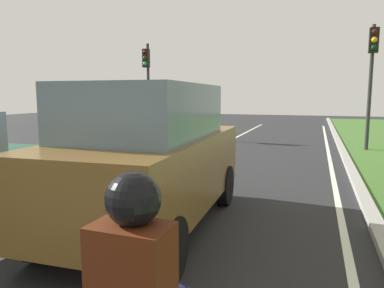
% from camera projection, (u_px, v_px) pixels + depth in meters
% --- Properties ---
extents(ground_plane, '(60.00, 60.00, 0.00)m').
position_uv_depth(ground_plane, '(210.00, 163.00, 11.39)').
color(ground_plane, '#262628').
extents(lane_line_center, '(0.12, 32.00, 0.01)m').
position_uv_depth(lane_line_center, '(190.00, 161.00, 11.61)').
color(lane_line_center, silver).
rests_on(lane_line_center, ground).
extents(lane_line_right_edge, '(0.12, 32.00, 0.01)m').
position_uv_depth(lane_line_right_edge, '(332.00, 170.00, 10.22)').
color(lane_line_right_edge, silver).
rests_on(lane_line_right_edge, ground).
extents(curb_right, '(0.24, 48.00, 0.12)m').
position_uv_depth(curb_right, '(351.00, 169.00, 10.05)').
color(curb_right, '#9E9B93').
rests_on(curb_right, ground).
extents(car_suv_ahead, '(2.12, 4.57, 2.28)m').
position_uv_depth(car_suv_ahead, '(150.00, 156.00, 5.62)').
color(car_suv_ahead, brown).
rests_on(car_suv_ahead, ground).
extents(rider_person, '(0.51, 0.41, 1.16)m').
position_uv_depth(rider_person, '(135.00, 278.00, 1.82)').
color(rider_person, '#4C1E0C').
rests_on(rider_person, ground).
extents(traffic_light_near_right, '(0.32, 0.50, 4.71)m').
position_uv_depth(traffic_light_near_right, '(372.00, 65.00, 13.25)').
color(traffic_light_near_right, '#2D2D2D').
rests_on(traffic_light_near_right, ground).
extents(traffic_light_overhead_left, '(0.32, 0.50, 4.69)m').
position_uv_depth(traffic_light_overhead_left, '(147.00, 75.00, 18.01)').
color(traffic_light_overhead_left, '#2D2D2D').
rests_on(traffic_light_overhead_left, ground).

